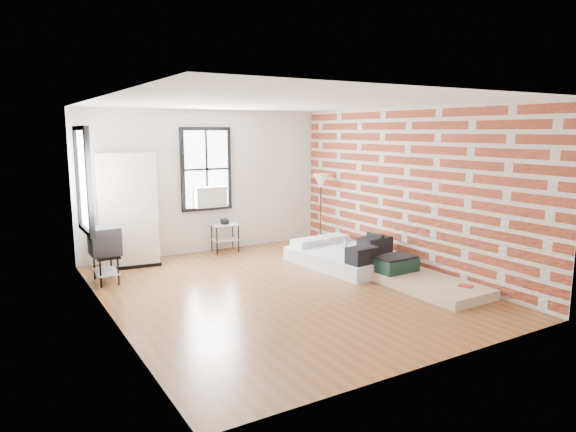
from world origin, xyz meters
TOP-DOWN VIEW (x-y plane):
  - ground at (0.00, 0.00)m, footprint 6.00×6.00m
  - room_shell at (0.23, 0.36)m, footprint 5.02×6.02m
  - mattress_main at (1.75, 0.63)m, footprint 1.63×2.10m
  - mattress_bare at (1.93, -0.98)m, footprint 0.98×1.83m
  - wardrobe at (-1.63, 2.65)m, footprint 1.09×0.71m
  - side_table at (0.26, 2.72)m, footprint 0.54×0.45m
  - floor_lamp at (2.15, 2.11)m, footprint 0.33×0.33m
  - tv_stand at (-2.21, 1.77)m, footprint 0.46×0.64m

SIDE VIEW (x-z plane):
  - ground at x=0.00m, z-range 0.00..0.00m
  - mattress_bare at x=1.93m, z-range -0.08..0.31m
  - mattress_main at x=1.75m, z-range -0.14..0.49m
  - side_table at x=0.26m, z-range 0.12..0.78m
  - tv_stand at x=-2.21m, z-range 0.19..1.09m
  - wardrobe at x=-1.63m, z-range 0.00..2.02m
  - floor_lamp at x=2.15m, z-range 0.54..2.06m
  - room_shell at x=0.23m, z-range 0.33..3.14m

